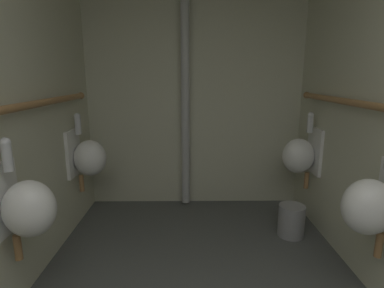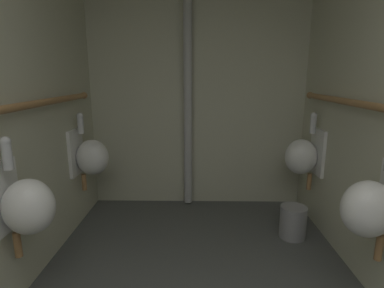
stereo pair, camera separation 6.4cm
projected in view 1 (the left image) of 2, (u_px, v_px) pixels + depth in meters
wall_back at (195, 88)px, 3.33m from camera, size 2.45×0.06×2.60m
urinal_left_mid at (26, 207)px, 1.78m from camera, size 0.32×0.30×0.76m
urinal_left_far at (88, 157)px, 2.88m from camera, size 0.32×0.30×0.76m
urinal_right_mid at (372, 205)px, 1.80m from camera, size 0.32×0.30×0.76m
urinal_right_far at (301, 155)px, 2.95m from camera, size 0.32×0.30×0.76m
standpipe_back_wall at (185, 89)px, 3.22m from camera, size 0.09×0.09×2.55m
waste_bin at (291, 221)px, 2.78m from camera, size 0.24×0.24×0.29m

